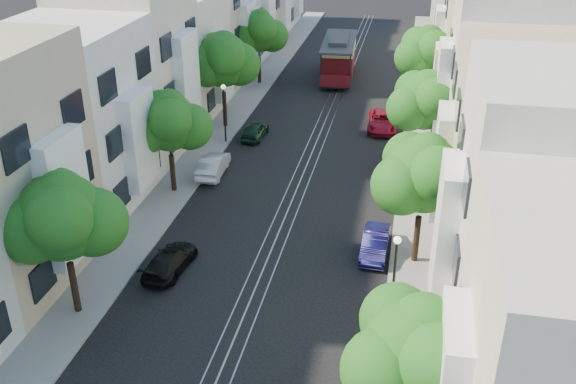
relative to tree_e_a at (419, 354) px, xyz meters
The scene contains 25 objects.
ground 32.17m from the tree_e_a, 103.17° to the left, with size 200.00×200.00×0.00m, color black.
sidewalk_east 31.33m from the tree_e_a, 90.02° to the left, with size 2.50×80.00×0.12m, color gray.
sidewalk_west 34.52m from the tree_e_a, 115.07° to the left, with size 2.50×80.00×0.12m, color gray.
rail_left 32.29m from the tree_e_a, 104.13° to the left, with size 0.06×80.00×0.02m, color gray.
rail_slot 32.16m from the tree_e_a, 103.17° to the left, with size 0.06×80.00×0.02m, color gray.
rail_right 32.04m from the tree_e_a, 102.21° to the left, with size 0.06×80.00×0.02m, color gray.
lane_line 32.16m from the tree_e_a, 103.17° to the left, with size 0.08×80.00×0.01m, color tan.
townhouses_east 31.29m from the tree_e_a, 81.53° to the left, with size 7.75×72.00×12.00m.
townhouses_west 36.38m from the tree_e_a, 121.73° to the left, with size 7.75×72.00×11.76m.
tree_e_a is the anchor object (origin of this frame).
tree_e_b 12.00m from the tree_e_a, 90.00° to the left, with size 4.93×4.08×6.68m.
tree_e_c 23.00m from the tree_e_a, 90.00° to the left, with size 4.84×3.99×6.52m.
tree_e_d 34.00m from the tree_e_a, 90.00° to the left, with size 5.01×4.16×6.85m.
tree_w_a 15.25m from the tree_e_a, 160.85° to the left, with size 4.93×4.08×6.68m.
tree_w_b 22.28m from the tree_e_a, 130.27° to the left, with size 4.72×3.87×6.27m.
tree_w_c 31.49m from the tree_e_a, 117.22° to the left, with size 5.13×4.28×7.09m.
tree_w_d 41.57m from the tree_e_a, 110.27° to the left, with size 4.84×3.99×6.52m.
lamp_east 7.26m from the tree_e_a, 97.79° to the left, with size 0.32×0.32×4.16m.
lamp_west 28.51m from the tree_e_a, 118.45° to the left, with size 0.32×0.32×4.16m.
cable_car 43.08m from the tree_e_a, 100.39° to the left, with size 3.39×9.29×3.51m.
parked_car_e_mid 13.12m from the tree_e_a, 99.37° to the left, with size 1.27×3.64×1.20m, color #0D0B3B.
parked_car_e_far 30.25m from the tree_e_a, 95.47° to the left, with size 2.08×4.52×1.26m, color maroon.
parked_car_w_near 15.18m from the tree_e_a, 142.55° to the left, with size 1.58×3.89×1.13m, color black.
parked_car_w_mid 23.93m from the tree_e_a, 122.96° to the left, with size 1.38×3.96×1.30m, color silver.
parked_car_w_far 29.09m from the tree_e_a, 114.04° to the left, with size 1.38×3.42×1.17m, color black.
Camera 1 is at (6.31, -18.52, 17.52)m, focal length 40.00 mm.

